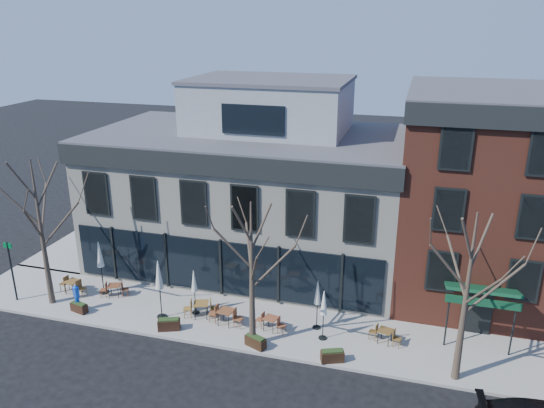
# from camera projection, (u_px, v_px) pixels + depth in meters

# --- Properties ---
(ground) EXTENTS (120.00, 120.00, 0.00)m
(ground) POSITION_uv_depth(u_px,v_px,m) (223.00, 298.00, 29.12)
(ground) COLOR black
(ground) RESTS_ON ground
(sidewalk_front) EXTENTS (33.50, 4.70, 0.15)m
(sidewalk_front) POSITION_uv_depth(u_px,v_px,m) (268.00, 326.00, 26.31)
(sidewalk_front) COLOR gray
(sidewalk_front) RESTS_ON ground
(sidewalk_side) EXTENTS (4.50, 12.00, 0.15)m
(sidewalk_side) POSITION_uv_depth(u_px,v_px,m) (104.00, 234.00, 37.44)
(sidewalk_side) COLOR gray
(sidewalk_side) RESTS_ON ground
(corner_building) EXTENTS (18.39, 10.39, 11.10)m
(corner_building) POSITION_uv_depth(u_px,v_px,m) (251.00, 189.00, 32.12)
(corner_building) COLOR beige
(corner_building) RESTS_ON ground
(red_brick_building) EXTENTS (8.20, 11.78, 11.18)m
(red_brick_building) POSITION_uv_depth(u_px,v_px,m) (480.00, 193.00, 28.40)
(red_brick_building) COLOR brown
(red_brick_building) RESTS_ON ground
(tree_corner) EXTENTS (3.93, 3.98, 7.92)m
(tree_corner) POSITION_uv_depth(u_px,v_px,m) (42.00, 232.00, 26.99)
(tree_corner) COLOR #382B21
(tree_corner) RESTS_ON sidewalk_front
(tree_mid) EXTENTS (3.50, 3.55, 7.04)m
(tree_mid) POSITION_uv_depth(u_px,v_px,m) (252.00, 274.00, 23.54)
(tree_mid) COLOR #382B21
(tree_mid) RESTS_ON sidewalk_front
(tree_right) EXTENTS (3.72, 3.77, 7.48)m
(tree_right) POSITION_uv_depth(u_px,v_px,m) (466.00, 297.00, 21.14)
(tree_right) COLOR #382B21
(tree_right) RESTS_ON sidewalk_front
(sign_pole) EXTENTS (0.50, 0.10, 3.40)m
(sign_pole) POSITION_uv_depth(u_px,v_px,m) (11.00, 268.00, 27.96)
(sign_pole) COLOR black
(sign_pole) RESTS_ON sidewalk_front
(call_box) EXTENTS (0.31, 0.29, 1.48)m
(call_box) POSITION_uv_depth(u_px,v_px,m) (77.00, 297.00, 27.33)
(call_box) COLOR #0E3DB8
(call_box) RESTS_ON sidewalk_front
(cafe_set_0) EXTENTS (1.79, 0.82, 0.92)m
(cafe_set_0) POSITION_uv_depth(u_px,v_px,m) (73.00, 286.00, 29.12)
(cafe_set_0) COLOR brown
(cafe_set_0) RESTS_ON sidewalk_front
(cafe_set_1) EXTENTS (1.59, 0.89, 0.82)m
(cafe_set_1) POSITION_uv_depth(u_px,v_px,m) (114.00, 289.00, 28.85)
(cafe_set_1) COLOR brown
(cafe_set_1) RESTS_ON sidewalk_front
(cafe_set_2) EXTENTS (1.87, 1.00, 0.96)m
(cafe_set_2) POSITION_uv_depth(u_px,v_px,m) (201.00, 308.00, 26.84)
(cafe_set_2) COLOR brown
(cafe_set_2) RESTS_ON sidewalk_front
(cafe_set_3) EXTENTS (1.85, 0.80, 0.96)m
(cafe_set_3) POSITION_uv_depth(u_px,v_px,m) (226.00, 315.00, 26.18)
(cafe_set_3) COLOR brown
(cafe_set_3) RESTS_ON sidewalk_front
(cafe_set_4) EXTENTS (1.63, 0.75, 0.83)m
(cafe_set_4) POSITION_uv_depth(u_px,v_px,m) (271.00, 322.00, 25.71)
(cafe_set_4) COLOR brown
(cafe_set_4) RESTS_ON sidewalk_front
(cafe_set_5) EXTENTS (1.60, 0.78, 0.82)m
(cafe_set_5) POSITION_uv_depth(u_px,v_px,m) (385.00, 335.00, 24.72)
(cafe_set_5) COLOR brown
(cafe_set_5) RESTS_ON sidewalk_front
(umbrella_0) EXTENTS (0.49, 0.49, 3.06)m
(umbrella_0) POSITION_uv_depth(u_px,v_px,m) (100.00, 257.00, 28.63)
(umbrella_0) COLOR black
(umbrella_0) RESTS_ON sidewalk_front
(umbrella_1) EXTENTS (0.50, 0.50, 3.16)m
(umbrella_1) POSITION_uv_depth(u_px,v_px,m) (159.00, 278.00, 26.21)
(umbrella_1) COLOR black
(umbrella_1) RESTS_ON sidewalk_front
(umbrella_2) EXTENTS (0.39, 0.39, 2.43)m
(umbrella_2) POSITION_uv_depth(u_px,v_px,m) (194.00, 283.00, 26.77)
(umbrella_2) COLOR black
(umbrella_2) RESTS_ON sidewalk_front
(umbrella_3) EXTENTS (0.41, 0.41, 2.58)m
(umbrella_3) POSITION_uv_depth(u_px,v_px,m) (318.00, 295.00, 25.42)
(umbrella_3) COLOR black
(umbrella_3) RESTS_ON sidewalk_front
(umbrella_4) EXTENTS (0.41, 0.41, 2.54)m
(umbrella_4) POSITION_uv_depth(u_px,v_px,m) (324.00, 305.00, 24.57)
(umbrella_4) COLOR black
(umbrella_4) RESTS_ON sidewalk_front
(planter_0) EXTENTS (0.99, 0.58, 0.52)m
(planter_0) POSITION_uv_depth(u_px,v_px,m) (79.00, 307.00, 27.37)
(planter_0) COLOR black
(planter_0) RESTS_ON sidewalk_front
(planter_1) EXTENTS (1.15, 0.78, 0.60)m
(planter_1) POSITION_uv_depth(u_px,v_px,m) (169.00, 324.00, 25.79)
(planter_1) COLOR black
(planter_1) RESTS_ON sidewalk_front
(planter_2) EXTENTS (1.09, 0.76, 0.57)m
(planter_2) POSITION_uv_depth(u_px,v_px,m) (256.00, 341.00, 24.45)
(planter_2) COLOR black
(planter_2) RESTS_ON sidewalk_front
(planter_3) EXTENTS (1.10, 0.75, 0.57)m
(planter_3) POSITION_uv_depth(u_px,v_px,m) (332.00, 356.00, 23.41)
(planter_3) COLOR black
(planter_3) RESTS_ON sidewalk_front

